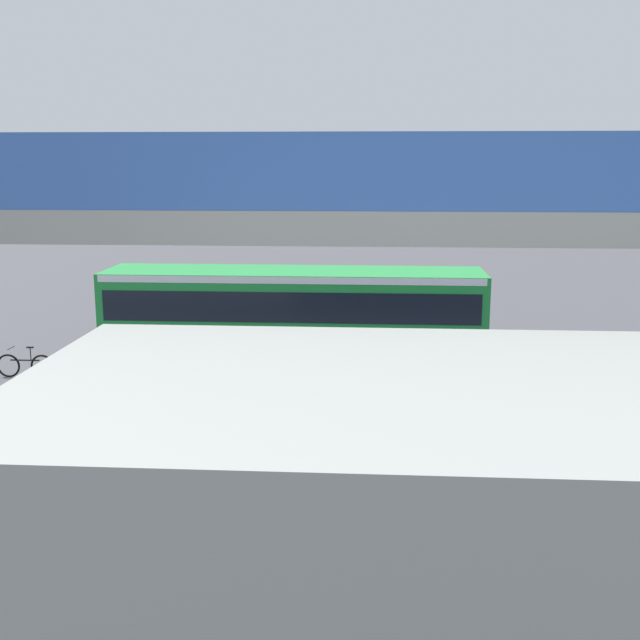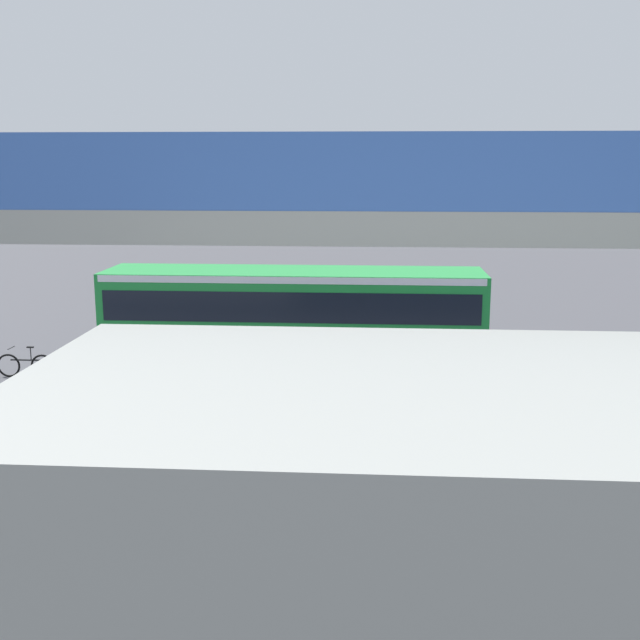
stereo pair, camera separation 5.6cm
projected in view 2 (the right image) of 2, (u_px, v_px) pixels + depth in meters
The scene contains 10 objects.
ground at pixel (326, 363), 25.08m from camera, with size 80.00×80.00×0.00m, color #424247.
city_bus at pixel (294, 311), 23.85m from camera, with size 11.54×2.85×3.15m.
bicycle_black at pixel (26, 365), 23.39m from camera, with size 1.77×0.44×0.96m.
pedestrian at pixel (249, 313), 28.71m from camera, with size 0.38×0.38×1.79m.
lane_dash_leftmost at pixel (501, 347), 27.30m from camera, with size 2.00×0.20×0.01m, color silver.
lane_dash_left at pixel (387, 345), 27.57m from camera, with size 2.00×0.20×0.01m, color silver.
lane_dash_centre at pixel (275, 343), 27.85m from camera, with size 2.00×0.20×0.01m, color silver.
lane_dash_right at pixel (165, 341), 28.12m from camera, with size 2.00×0.20×0.01m, color silver.
pedestrian_overpass at pixel (281, 245), 12.46m from camera, with size 30.42×2.60×6.80m.
station_building at pixel (441, 568), 8.37m from camera, with size 9.00×5.04×4.20m.
Camera 2 is at (-1.49, 24.25, 6.39)m, focal length 43.72 mm.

